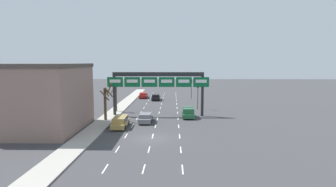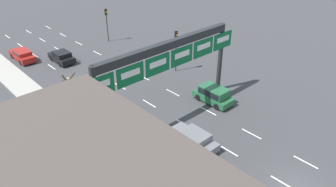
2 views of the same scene
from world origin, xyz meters
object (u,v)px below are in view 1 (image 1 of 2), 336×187
at_px(sign_gantry, 158,81).
at_px(traffic_light_mid_block, 198,91).
at_px(suv_green, 188,112).
at_px(suv_gold, 120,121).
at_px(traffic_light_near_gantry, 191,85).
at_px(car_black, 156,97).
at_px(tree_bare_closest, 116,95).
at_px(tree_bare_second, 106,101).
at_px(car_grey, 146,118).
at_px(car_red, 143,95).

relative_size(sign_gantry, traffic_light_mid_block, 3.37).
bearing_deg(suv_green, suv_gold, -146.09).
bearing_deg(sign_gantry, traffic_light_near_gantry, 71.20).
bearing_deg(car_black, tree_bare_closest, -113.02).
bearing_deg(suv_green, tree_bare_second, -168.70).
bearing_deg(car_grey, tree_bare_second, 171.59).
distance_m(sign_gantry, car_black, 19.01).
bearing_deg(traffic_light_mid_block, suv_gold, -129.99).
distance_m(car_black, car_grey, 23.08).
relative_size(suv_gold, traffic_light_near_gantry, 1.00).
height_order(car_red, tree_bare_second, tree_bare_second).
distance_m(suv_gold, traffic_light_mid_block, 19.01).
bearing_deg(car_grey, traffic_light_mid_block, 51.80).
relative_size(car_red, traffic_light_near_gantry, 0.98).
distance_m(car_black, traffic_light_mid_block, 15.00).
bearing_deg(traffic_light_near_gantry, suv_gold, -112.53).
bearing_deg(traffic_light_mid_block, tree_bare_second, -145.49).
relative_size(sign_gantry, car_black, 4.15).
relative_size(car_grey, tree_bare_second, 0.77).
relative_size(car_black, traffic_light_near_gantry, 0.85).
relative_size(sign_gantry, suv_green, 4.14).
relative_size(car_black, traffic_light_mid_block, 0.81).
xyz_separation_m(sign_gantry, tree_bare_closest, (-7.90, 3.39, -2.81)).
xyz_separation_m(suv_green, tree_bare_closest, (-12.87, 4.75, 2.12)).
height_order(suv_green, traffic_light_near_gantry, traffic_light_near_gantry).
distance_m(sign_gantry, suv_gold, 10.55).
relative_size(traffic_light_near_gantry, traffic_light_mid_block, 0.96).
height_order(car_black, car_red, car_black).
bearing_deg(suv_green, traffic_light_near_gantry, 84.72).
distance_m(car_grey, traffic_light_mid_block, 14.66).
distance_m(car_red, traffic_light_near_gantry, 12.45).
bearing_deg(suv_gold, car_grey, 44.22).
height_order(car_red, tree_bare_closest, tree_bare_closest).
height_order(suv_green, car_grey, suv_green).
distance_m(car_black, car_red, 5.31).
height_order(suv_green, car_red, suv_green).
bearing_deg(suv_gold, car_black, 82.94).
bearing_deg(suv_gold, tree_bare_second, 126.77).
height_order(car_red, traffic_light_near_gantry, traffic_light_near_gantry).
distance_m(traffic_light_mid_block, tree_bare_closest, 15.48).
bearing_deg(traffic_light_near_gantry, car_grey, -108.77).
bearing_deg(suv_green, car_grey, -152.23).
distance_m(car_red, traffic_light_mid_block, 20.23).
relative_size(car_black, car_red, 0.86).
height_order(sign_gantry, car_black, sign_gantry).
bearing_deg(tree_bare_closest, sign_gantry, -23.22).
distance_m(car_black, suv_green, 20.67).
height_order(car_grey, suv_gold, suv_gold).
bearing_deg(tree_bare_closest, traffic_light_near_gantry, 49.06).
height_order(sign_gantry, traffic_light_mid_block, sign_gantry).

